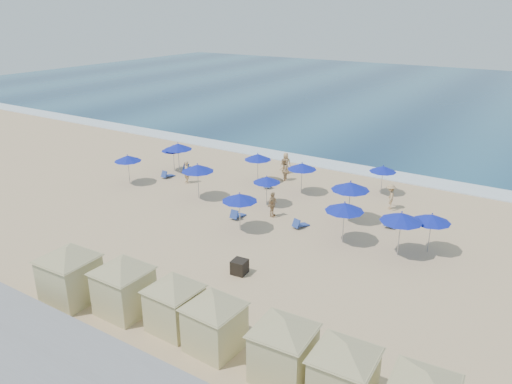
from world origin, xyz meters
TOP-DOWN VIEW (x-y plane):
  - ground at (0.00, 0.00)m, footprint 160.00×160.00m
  - ocean at (0.00, 55.00)m, footprint 160.00×80.00m
  - surf_line at (0.00, 15.50)m, footprint 160.00×2.50m
  - seawall at (0.00, -13.50)m, footprint 160.00×6.10m
  - trash_bin at (2.32, -3.83)m, footprint 0.81×0.81m
  - cabana_0 at (-2.81, -10.00)m, footprint 4.66×4.66m
  - cabana_1 at (-0.05, -9.34)m, footprint 4.47×4.47m
  - cabana_2 at (2.65, -9.05)m, footprint 4.14×4.14m
  - cabana_3 at (4.85, -9.21)m, footprint 4.18×4.18m
  - cabana_4 at (7.91, -9.13)m, footprint 4.32×4.32m
  - cabana_5 at (10.27, -9.18)m, footprint 4.28×4.28m
  - umbrella_0 at (-11.75, 7.11)m, footprint 1.93×1.93m
  - umbrella_1 at (-12.50, 2.88)m, footprint 2.04×2.04m
  - umbrella_2 at (-11.03, 6.92)m, footprint 2.25×2.25m
  - umbrella_3 at (-6.11, 3.31)m, footprint 2.27×2.27m
  - umbrella_4 at (-4.43, 8.44)m, footprint 2.06×2.06m
  - umbrella_5 at (-1.39, 4.79)m, footprint 1.87×1.87m
  - umbrella_6 at (-0.63, 0.50)m, footprint 2.15×2.15m
  - umbrella_7 at (-0.47, 8.11)m, footprint 2.08×2.08m
  - umbrella_8 at (4.38, 5.28)m, footprint 2.39×2.39m
  - umbrella_9 at (4.43, 11.14)m, footprint 1.92×1.92m
  - umbrella_10 at (9.74, 3.73)m, footprint 2.06×2.06m
  - umbrella_11 at (8.45, 2.49)m, footprint 2.27×2.27m
  - umbrella_12 at (5.28, 2.30)m, footprint 2.22×2.22m
  - beach_chair_0 at (-11.06, 5.47)m, footprint 0.60×1.17m
  - beach_chair_1 at (-10.84, 7.86)m, footprint 0.63×1.23m
  - beach_chair_2 at (-3.17, 7.84)m, footprint 0.93×1.26m
  - beach_chair_3 at (-1.81, 1.86)m, footprint 0.53×1.19m
  - beach_chair_4 at (2.24, 2.77)m, footprint 0.81×1.23m
  - beach_chair_5 at (6.89, 6.01)m, footprint 0.73×1.44m
  - beachgoer_0 at (-8.95, 5.37)m, footprint 0.75×0.68m
  - beachgoer_1 at (-2.99, 9.88)m, footprint 0.86×0.99m
  - beachgoer_2 at (-0.06, 3.34)m, footprint 0.42×0.98m
  - beachgoer_3 at (5.87, 8.73)m, footprint 0.96×1.26m
  - beachgoer_4 at (-3.71, 11.52)m, footprint 0.99×0.96m

SIDE VIEW (x-z plane):
  - ground at x=0.00m, z-range 0.00..0.00m
  - ocean at x=0.00m, z-range 0.00..0.06m
  - surf_line at x=0.00m, z-range 0.00..0.08m
  - beach_chair_4 at x=2.24m, z-range -0.10..0.53m
  - beach_chair_0 at x=-11.06m, z-range -0.10..0.53m
  - beach_chair_2 at x=-3.17m, z-range -0.10..0.53m
  - beach_chair_1 at x=-10.84m, z-range -0.10..0.55m
  - beach_chair_3 at x=-1.81m, z-range -0.10..0.56m
  - beach_chair_5 at x=6.89m, z-range -0.12..0.65m
  - trash_bin at x=2.32m, z-range 0.00..0.74m
  - seawall at x=0.00m, z-range 0.04..1.26m
  - beachgoer_2 at x=-0.06m, z-range 0.00..1.66m
  - beachgoer_4 at x=-3.71m, z-range 0.00..1.71m
  - beachgoer_0 at x=-8.95m, z-range 0.00..1.72m
  - beachgoer_3 at x=5.87m, z-range 0.00..1.73m
  - beachgoer_1 at x=-2.99m, z-range 0.00..1.74m
  - cabana_2 at x=2.65m, z-range 0.19..2.78m
  - cabana_3 at x=4.85m, z-range 0.19..2.82m
  - cabana_5 at x=10.27m, z-range 0.20..2.88m
  - cabana_4 at x=7.91m, z-range 0.20..2.91m
  - cabana_1 at x=-0.05m, z-range 0.20..3.01m
  - cabana_0 at x=-2.81m, z-range 0.21..3.14m
  - umbrella_5 at x=-1.39m, z-range 0.78..2.90m
  - umbrella_9 at x=4.43m, z-range 0.80..2.99m
  - umbrella_0 at x=-11.75m, z-range 0.81..3.01m
  - umbrella_1 at x=-12.50m, z-range 0.85..3.17m
  - umbrella_10 at x=9.74m, z-range 0.86..3.21m
  - umbrella_4 at x=-4.43m, z-range 0.86..3.21m
  - umbrella_7 at x=-0.47m, z-range 0.87..3.24m
  - umbrella_6 at x=-0.63m, z-range 0.90..3.34m
  - umbrella_12 at x=5.28m, z-range 0.93..3.46m
  - umbrella_2 at x=-11.03m, z-range 0.94..3.50m
  - umbrella_3 at x=-6.11m, z-range 0.95..3.54m
  - umbrella_11 at x=8.45m, z-range 0.95..3.54m
  - umbrella_8 at x=4.38m, z-range 1.00..3.72m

